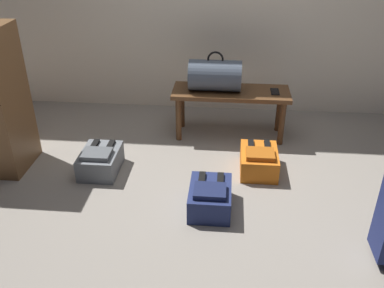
# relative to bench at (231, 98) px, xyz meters

# --- Properties ---
(ground_plane) EXTENTS (6.60, 6.60, 0.00)m
(ground_plane) POSITION_rel_bench_xyz_m (-0.14, -0.98, -0.36)
(ground_plane) COLOR gray
(bench) EXTENTS (1.00, 0.36, 0.43)m
(bench) POSITION_rel_bench_xyz_m (0.00, 0.00, 0.00)
(bench) COLOR brown
(bench) RESTS_ON ground
(duffel_bag_slate) EXTENTS (0.44, 0.26, 0.34)m
(duffel_bag_slate) POSITION_rel_bench_xyz_m (-0.14, 0.00, 0.20)
(duffel_bag_slate) COLOR #475160
(duffel_bag_slate) RESTS_ON bench
(cell_phone) EXTENTS (0.07, 0.14, 0.01)m
(cell_phone) POSITION_rel_bench_xyz_m (0.37, -0.00, 0.07)
(cell_phone) COLOR black
(cell_phone) RESTS_ON bench
(backpack_grey) EXTENTS (0.28, 0.38, 0.21)m
(backpack_grey) POSITION_rel_bench_xyz_m (-0.98, -0.69, -0.27)
(backpack_grey) COLOR slate
(backpack_grey) RESTS_ON ground
(backpack_orange) EXTENTS (0.28, 0.38, 0.21)m
(backpack_orange) POSITION_rel_bench_xyz_m (0.23, -0.58, -0.27)
(backpack_orange) COLOR orange
(backpack_orange) RESTS_ON ground
(backpack_navy) EXTENTS (0.28, 0.38, 0.21)m
(backpack_navy) POSITION_rel_bench_xyz_m (-0.11, -1.09, -0.27)
(backpack_navy) COLOR navy
(backpack_navy) RESTS_ON ground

